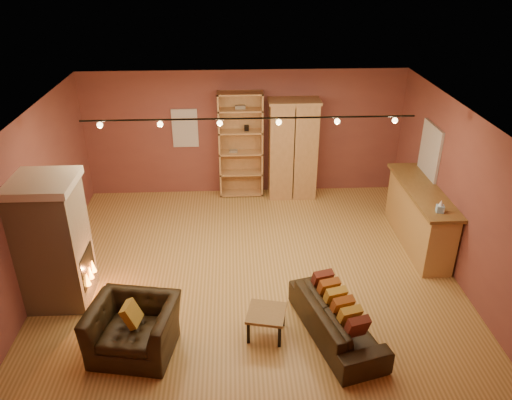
{
  "coord_description": "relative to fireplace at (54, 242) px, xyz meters",
  "views": [
    {
      "loc": [
        -0.27,
        -7.25,
        5.11
      ],
      "look_at": [
        0.1,
        0.2,
        1.3
      ],
      "focal_mm": 35.0,
      "sensor_mm": 36.0,
      "label": 1
    }
  ],
  "objects": [
    {
      "name": "floor",
      "position": [
        3.04,
        0.6,
        -1.06
      ],
      "size": [
        7.0,
        7.0,
        0.0
      ],
      "primitive_type": "plane",
      "color": "#A07539",
      "rests_on": "ground"
    },
    {
      "name": "ceiling",
      "position": [
        3.04,
        0.6,
        1.74
      ],
      "size": [
        7.0,
        7.0,
        0.0
      ],
      "primitive_type": "plane",
      "rotation": [
        3.14,
        0.0,
        0.0
      ],
      "color": "brown",
      "rests_on": "back_wall"
    },
    {
      "name": "back_wall",
      "position": [
        3.04,
        3.85,
        0.34
      ],
      "size": [
        7.0,
        0.02,
        2.8
      ],
      "primitive_type": "cube",
      "color": "brown",
      "rests_on": "floor"
    },
    {
      "name": "left_wall",
      "position": [
        -0.46,
        0.6,
        0.34
      ],
      "size": [
        0.02,
        6.5,
        2.8
      ],
      "primitive_type": "cube",
      "color": "brown",
      "rests_on": "floor"
    },
    {
      "name": "right_wall",
      "position": [
        6.54,
        0.6,
        0.34
      ],
      "size": [
        0.02,
        6.5,
        2.8
      ],
      "primitive_type": "cube",
      "color": "brown",
      "rests_on": "floor"
    },
    {
      "name": "fireplace",
      "position": [
        0.0,
        0.0,
        0.0
      ],
      "size": [
        1.01,
        0.98,
        2.12
      ],
      "color": "#C6AD89",
      "rests_on": "floor"
    },
    {
      "name": "back_window",
      "position": [
        1.74,
        3.83,
        0.49
      ],
      "size": [
        0.56,
        0.04,
        0.86
      ],
      "primitive_type": "cube",
      "color": "silver",
      "rests_on": "back_wall"
    },
    {
      "name": "bookcase",
      "position": [
        2.95,
        3.73,
        0.15
      ],
      "size": [
        0.97,
        0.38,
        2.38
      ],
      "color": "tan",
      "rests_on": "floor"
    },
    {
      "name": "armoire",
      "position": [
        4.09,
        3.57,
        0.06
      ],
      "size": [
        1.1,
        0.63,
        2.23
      ],
      "color": "tan",
      "rests_on": "floor"
    },
    {
      "name": "bar_counter",
      "position": [
        6.24,
        1.37,
        -0.47
      ],
      "size": [
        0.64,
        2.41,
        1.15
      ],
      "color": "tan",
      "rests_on": "floor"
    },
    {
      "name": "tissue_box",
      "position": [
        6.19,
        0.49,
        0.18
      ],
      "size": [
        0.13,
        0.13,
        0.21
      ],
      "rotation": [
        0.0,
        0.0,
        -0.18
      ],
      "color": "#93C6EB",
      "rests_on": "bar_counter"
    },
    {
      "name": "right_window",
      "position": [
        6.51,
        2.0,
        0.59
      ],
      "size": [
        0.05,
        0.9,
        1.0
      ],
      "primitive_type": "cube",
      "color": "silver",
      "rests_on": "right_wall"
    },
    {
      "name": "loveseat",
      "position": [
        4.22,
        -1.07,
        -0.67
      ],
      "size": [
        1.04,
        1.98,
        0.78
      ],
      "rotation": [
        0.0,
        0.0,
        1.84
      ],
      "color": "black",
      "rests_on": "floor"
    },
    {
      "name": "armchair",
      "position": [
        1.34,
        -1.23,
        -0.56
      ],
      "size": [
        1.27,
        0.94,
        1.01
      ],
      "rotation": [
        0.0,
        0.0,
        -0.18
      ],
      "color": "black",
      "rests_on": "floor"
    },
    {
      "name": "coffee_table",
      "position": [
        3.2,
        -1.01,
        -0.71
      ],
      "size": [
        0.64,
        0.64,
        0.41
      ],
      "rotation": [
        0.0,
        0.0,
        -0.22
      ],
      "color": "olive",
      "rests_on": "floor"
    },
    {
      "name": "track_rail",
      "position": [
        3.04,
        0.8,
        1.63
      ],
      "size": [
        5.2,
        0.09,
        0.13
      ],
      "color": "black",
      "rests_on": "ceiling"
    }
  ]
}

